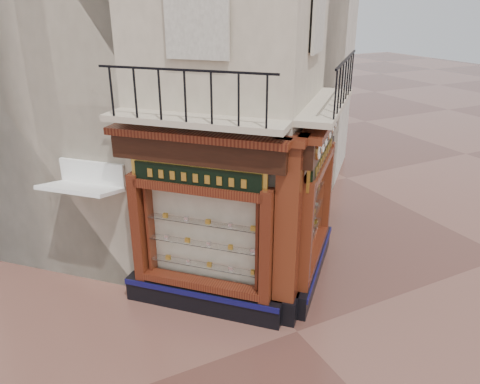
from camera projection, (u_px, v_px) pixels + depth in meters
ground at (297, 331)px, 9.50m from camera, size 80.00×80.00×0.00m
main_building at (178, 9)px, 12.27m from camera, size 11.31×11.31×12.00m
neighbour_left at (68, 27)px, 13.46m from camera, size 11.31×11.31×11.00m
neighbour_right at (224, 23)px, 15.53m from camera, size 11.31×11.31×11.00m
shopfront_left at (200, 228)px, 9.44m from camera, size 2.86×2.86×3.98m
shopfront_right at (315, 202)px, 10.62m from camera, size 2.86×2.86×3.98m
corner_pilaster at (288, 236)px, 9.16m from camera, size 0.85×0.85×3.98m
balcony at (265, 112)px, 9.10m from camera, size 5.94×2.97×1.03m
clock_a at (318, 150)px, 8.78m from camera, size 0.30×0.30×0.37m
clock_b at (322, 143)px, 9.22m from camera, size 0.33×0.33×0.41m
clock_c at (326, 138)px, 9.58m from camera, size 0.30×0.30×0.37m
clock_d at (329, 131)px, 10.07m from camera, size 0.30×0.30×0.37m
clock_e at (333, 125)px, 10.52m from camera, size 0.26×0.26×0.32m
clock_f at (335, 121)px, 10.90m from camera, size 0.27×0.27×0.33m
awning at (95, 294)px, 10.70m from camera, size 1.76×1.76×0.28m
signboard_left at (197, 177)px, 8.94m from camera, size 2.02×2.02×0.54m
signboard_right at (322, 155)px, 10.17m from camera, size 2.18×2.18×0.59m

